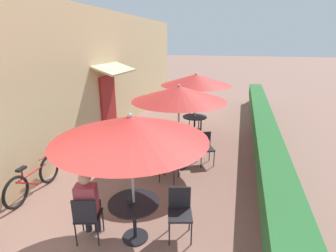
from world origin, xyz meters
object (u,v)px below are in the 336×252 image
at_px(seated_patron_near_right, 88,202).
at_px(cafe_chair_far_right, 197,129).
at_px(patio_table_mid, 178,148).
at_px(cafe_chair_near_right, 87,215).
at_px(bicycle_leaning, 34,179).
at_px(patio_table_far, 195,121).
at_px(cafe_chair_near_left, 180,209).
at_px(cafe_chair_mid_left, 158,141).
at_px(patio_umbrella_far, 196,80).
at_px(patio_umbrella_near, 130,128).
at_px(coffee_cup_far, 194,115).
at_px(cafe_chair_mid_back, 205,145).
at_px(coffee_cup_near, 130,201).
at_px(patio_table_near, 134,211).
at_px(cafe_chair_far_left, 192,116).
at_px(cafe_chair_mid_right, 172,161).
at_px(patio_umbrella_mid, 179,93).

relative_size(seated_patron_near_right, cafe_chair_far_right, 1.44).
bearing_deg(patio_table_mid, cafe_chair_near_right, -104.51).
distance_m(cafe_chair_far_right, bicycle_leaning, 4.86).
bearing_deg(patio_table_far, cafe_chair_near_left, -82.87).
height_order(patio_table_mid, cafe_chair_mid_left, cafe_chair_mid_left).
relative_size(patio_table_mid, patio_umbrella_far, 0.36).
relative_size(patio_umbrella_near, seated_patron_near_right, 1.89).
relative_size(cafe_chair_mid_left, cafe_chair_far_right, 1.00).
bearing_deg(bicycle_leaning, coffee_cup_far, 57.81).
height_order(patio_umbrella_near, cafe_chair_mid_back, patio_umbrella_near).
distance_m(seated_patron_near_right, coffee_cup_near, 0.71).
xyz_separation_m(cafe_chair_mid_left, patio_table_far, (0.67, 2.13, 0.02)).
xyz_separation_m(cafe_chair_near_right, patio_table_mid, (0.80, 3.08, 0.02)).
bearing_deg(cafe_chair_far_right, patio_table_near, 165.28).
height_order(patio_umbrella_near, coffee_cup_near, patio_umbrella_near).
relative_size(patio_table_mid, cafe_chair_far_left, 0.97).
height_order(seated_patron_near_right, coffee_cup_far, seated_patron_near_right).
bearing_deg(coffee_cup_near, cafe_chair_near_left, 23.29).
height_order(cafe_chair_mid_back, coffee_cup_far, cafe_chair_mid_back).
xyz_separation_m(patio_umbrella_near, cafe_chair_mid_back, (0.73, 3.21, -1.47)).
xyz_separation_m(patio_umbrella_near, cafe_chair_far_right, (0.30, 4.55, -1.47)).
xyz_separation_m(patio_table_near, coffee_cup_near, (-0.05, -0.04, 0.22)).
relative_size(cafe_chair_mid_right, patio_table_far, 1.03).
xyz_separation_m(patio_table_mid, cafe_chair_mid_right, (0.03, -0.76, -0.02)).
relative_size(cafe_chair_near_left, coffee_cup_far, 9.67).
height_order(cafe_chair_near_left, patio_table_mid, cafe_chair_near_left).
height_order(cafe_chair_mid_left, patio_table_far, cafe_chair_mid_left).
relative_size(cafe_chair_near_left, patio_umbrella_mid, 0.37).
height_order(patio_umbrella_mid, coffee_cup_far, patio_umbrella_mid).
height_order(patio_umbrella_mid, cafe_chair_far_right, patio_umbrella_mid).
xyz_separation_m(cafe_chair_mid_left, cafe_chair_far_left, (0.46, 2.86, 0.00)).
xyz_separation_m(patio_table_mid, bicycle_leaning, (-2.73, -2.11, -0.18)).
distance_m(patio_table_far, coffee_cup_far, 0.24).
relative_size(patio_table_near, cafe_chair_mid_right, 0.97).
bearing_deg(coffee_cup_near, cafe_chair_mid_left, 99.64).
xyz_separation_m(patio_umbrella_mid, cafe_chair_mid_left, (-0.68, 0.35, -1.47)).
height_order(cafe_chair_near_right, cafe_chair_mid_back, same).
bearing_deg(patio_table_near, cafe_chair_mid_right, 86.60).
xyz_separation_m(cafe_chair_mid_right, bicycle_leaning, (-2.76, -1.35, -0.16)).
relative_size(cafe_chair_near_right, cafe_chair_far_right, 1.00).
relative_size(cafe_chair_mid_right, coffee_cup_far, 9.67).
distance_m(cafe_chair_mid_left, cafe_chair_far_right, 1.66).
bearing_deg(cafe_chair_mid_right, cafe_chair_near_right, 163.61).
distance_m(cafe_chair_mid_left, bicycle_leaning, 3.21).
bearing_deg(cafe_chair_near_left, coffee_cup_near, 7.16).
distance_m(cafe_chair_near_left, cafe_chair_mid_back, 2.92).
xyz_separation_m(cafe_chair_near_right, coffee_cup_near, (0.66, 0.24, 0.24)).
xyz_separation_m(cafe_chair_far_left, bicycle_leaning, (-2.51, -5.33, -0.16)).
distance_m(patio_table_near, patio_table_far, 5.28).
distance_m(coffee_cup_near, bicycle_leaning, 2.73).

